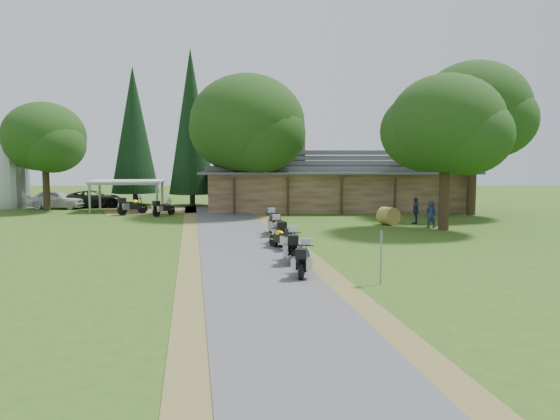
{
  "coord_description": "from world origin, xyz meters",
  "views": [
    {
      "loc": [
        0.59,
        -20.92,
        4.39
      ],
      "look_at": [
        1.15,
        7.05,
        1.6
      ],
      "focal_mm": 35.0,
      "sensor_mm": 36.0,
      "label": 1
    }
  ],
  "objects_px": {
    "motorcycle_row_c": "(281,237)",
    "carport": "(127,196)",
    "motorcycle_row_a": "(304,259)",
    "motorcycle_row_d": "(278,231)",
    "motorcycle_carport_b": "(164,207)",
    "car_dark_suv": "(94,195)",
    "hay_bale": "(388,216)",
    "car_white_sedan": "(57,197)",
    "lodge": "(334,179)",
    "motorcycle_carport_a": "(132,205)",
    "silo": "(8,167)",
    "motorcycle_row_e": "(273,222)",
    "motorcycle_row_b": "(293,245)"
  },
  "relations": [
    {
      "from": "silo",
      "to": "car_dark_suv",
      "type": "height_order",
      "value": "silo"
    },
    {
      "from": "car_white_sedan",
      "to": "motorcycle_row_c",
      "type": "distance_m",
      "value": 27.15
    },
    {
      "from": "carport",
      "to": "motorcycle_row_b",
      "type": "xyz_separation_m",
      "value": [
        12.29,
        -21.38,
        -0.52
      ]
    },
    {
      "from": "motorcycle_row_b",
      "to": "motorcycle_row_d",
      "type": "relative_size",
      "value": 1.0
    },
    {
      "from": "car_dark_suv",
      "to": "lodge",
      "type": "bearing_deg",
      "value": -108.44
    },
    {
      "from": "lodge",
      "to": "hay_bale",
      "type": "xyz_separation_m",
      "value": [
        2.19,
        -10.55,
        -1.89
      ]
    },
    {
      "from": "motorcycle_row_c",
      "to": "hay_bale",
      "type": "xyz_separation_m",
      "value": [
        7.03,
        9.06,
        -0.03
      ]
    },
    {
      "from": "lodge",
      "to": "motorcycle_carport_a",
      "type": "relative_size",
      "value": 10.04
    },
    {
      "from": "silo",
      "to": "lodge",
      "type": "bearing_deg",
      "value": -3.21
    },
    {
      "from": "car_dark_suv",
      "to": "silo",
      "type": "bearing_deg",
      "value": 77.91
    },
    {
      "from": "carport",
      "to": "car_dark_suv",
      "type": "bearing_deg",
      "value": 136.53
    },
    {
      "from": "motorcycle_row_b",
      "to": "motorcycle_carport_a",
      "type": "relative_size",
      "value": 0.97
    },
    {
      "from": "lodge",
      "to": "motorcycle_carport_a",
      "type": "bearing_deg",
      "value": -165.58
    },
    {
      "from": "car_dark_suv",
      "to": "hay_bale",
      "type": "bearing_deg",
      "value": -132.17
    },
    {
      "from": "silo",
      "to": "car_white_sedan",
      "type": "bearing_deg",
      "value": -13.04
    },
    {
      "from": "motorcycle_row_a",
      "to": "motorcycle_row_c",
      "type": "height_order",
      "value": "motorcycle_row_a"
    },
    {
      "from": "motorcycle_row_b",
      "to": "motorcycle_row_e",
      "type": "relative_size",
      "value": 0.99
    },
    {
      "from": "lodge",
      "to": "carport",
      "type": "distance_m",
      "value": 16.81
    },
    {
      "from": "motorcycle_row_c",
      "to": "motorcycle_row_d",
      "type": "bearing_deg",
      "value": -26.72
    },
    {
      "from": "silo",
      "to": "car_white_sedan",
      "type": "distance_m",
      "value": 5.12
    },
    {
      "from": "motorcycle_row_d",
      "to": "motorcycle_carport_b",
      "type": "xyz_separation_m",
      "value": [
        -8.18,
        13.3,
        -0.06
      ]
    },
    {
      "from": "carport",
      "to": "hay_bale",
      "type": "xyz_separation_m",
      "value": [
        18.91,
        -9.27,
        -0.66
      ]
    },
    {
      "from": "motorcycle_row_b",
      "to": "motorcycle_carport_b",
      "type": "bearing_deg",
      "value": 28.64
    },
    {
      "from": "silo",
      "to": "car_dark_suv",
      "type": "distance_m",
      "value": 7.45
    },
    {
      "from": "motorcycle_row_c",
      "to": "carport",
      "type": "bearing_deg",
      "value": 1.33
    },
    {
      "from": "carport",
      "to": "motorcycle_carport_a",
      "type": "relative_size",
      "value": 2.65
    },
    {
      "from": "motorcycle_row_c",
      "to": "car_dark_suv",
      "type": "bearing_deg",
      "value": 4.4
    },
    {
      "from": "motorcycle_row_d",
      "to": "motorcycle_carport_a",
      "type": "height_order",
      "value": "motorcycle_carport_a"
    },
    {
      "from": "car_dark_suv",
      "to": "hay_bale",
      "type": "relative_size",
      "value": 5.03
    },
    {
      "from": "hay_bale",
      "to": "motorcycle_row_b",
      "type": "bearing_deg",
      "value": -118.65
    },
    {
      "from": "motorcycle_carport_b",
      "to": "motorcycle_row_a",
      "type": "bearing_deg",
      "value": -121.18
    },
    {
      "from": "car_dark_suv",
      "to": "motorcycle_row_e",
      "type": "distance_m",
      "value": 22.52
    },
    {
      "from": "motorcycle_row_e",
      "to": "motorcycle_carport_b",
      "type": "bearing_deg",
      "value": 29.58
    },
    {
      "from": "motorcycle_row_d",
      "to": "motorcycle_carport_a",
      "type": "bearing_deg",
      "value": 27.18
    },
    {
      "from": "motorcycle_row_a",
      "to": "motorcycle_row_e",
      "type": "xyz_separation_m",
      "value": [
        -1.03,
        10.36,
        0.08
      ]
    },
    {
      "from": "car_white_sedan",
      "to": "hay_bale",
      "type": "bearing_deg",
      "value": -108.49
    },
    {
      "from": "car_white_sedan",
      "to": "motorcycle_row_a",
      "type": "distance_m",
      "value": 31.98
    },
    {
      "from": "motorcycle_row_b",
      "to": "lodge",
      "type": "bearing_deg",
      "value": -8.6
    },
    {
      "from": "motorcycle_row_b",
      "to": "hay_bale",
      "type": "height_order",
      "value": "motorcycle_row_b"
    },
    {
      "from": "carport",
      "to": "hay_bale",
      "type": "distance_m",
      "value": 21.07
    },
    {
      "from": "motorcycle_row_c",
      "to": "motorcycle_carport_b",
      "type": "bearing_deg",
      "value": -2.09
    },
    {
      "from": "motorcycle_row_d",
      "to": "motorcycle_row_c",
      "type": "bearing_deg",
      "value": 175.18
    },
    {
      "from": "motorcycle_row_a",
      "to": "hay_bale",
      "type": "bearing_deg",
      "value": -12.69
    },
    {
      "from": "motorcycle_carport_a",
      "to": "motorcycle_row_a",
      "type": "bearing_deg",
      "value": -105.23
    },
    {
      "from": "motorcycle_carport_a",
      "to": "hay_bale",
      "type": "bearing_deg",
      "value": -63.76
    },
    {
      "from": "silo",
      "to": "motorcycle_row_a",
      "type": "height_order",
      "value": "silo"
    },
    {
      "from": "motorcycle_row_e",
      "to": "motorcycle_row_b",
      "type": "bearing_deg",
      "value": 176.43
    },
    {
      "from": "silo",
      "to": "car_dark_suv",
      "type": "bearing_deg",
      "value": 1.51
    },
    {
      "from": "car_white_sedan",
      "to": "motorcycle_row_a",
      "type": "xyz_separation_m",
      "value": [
        18.9,
        -25.79,
        -0.34
      ]
    },
    {
      "from": "motorcycle_row_a",
      "to": "hay_bale",
      "type": "height_order",
      "value": "motorcycle_row_a"
    }
  ]
}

